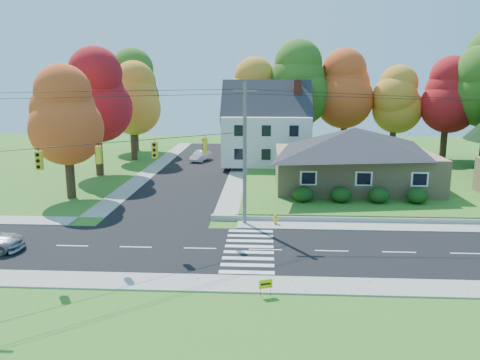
{
  "coord_description": "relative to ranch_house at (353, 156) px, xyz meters",
  "views": [
    {
      "loc": [
        -0.06,
        -26.92,
        10.11
      ],
      "look_at": [
        -1.99,
        8.0,
        2.61
      ],
      "focal_mm": 35.0,
      "sensor_mm": 36.0,
      "label": 1
    }
  ],
  "objects": [
    {
      "name": "colonial_house",
      "position": [
        -7.96,
        12.0,
        1.32
      ],
      "size": [
        10.4,
        8.4,
        9.6
      ],
      "color": "silver",
      "rests_on": "lawn"
    },
    {
      "name": "tree_lot_4",
      "position": [
        14.0,
        16.0,
        5.04
      ],
      "size": [
        6.72,
        6.72,
        12.51
      ],
      "color": "#3F2A19",
      "rests_on": "lawn"
    },
    {
      "name": "fire_hydrant",
      "position": [
        -7.3,
        -10.91,
        -2.9
      ],
      "size": [
        0.44,
        0.34,
        0.76
      ],
      "color": "#F2B50C",
      "rests_on": "ground"
    },
    {
      "name": "lawn",
      "position": [
        5.0,
        5.0,
        -3.02
      ],
      "size": [
        30.0,
        30.0,
        0.5
      ],
      "primitive_type": "cube",
      "color": "#3D7923",
      "rests_on": "ground"
    },
    {
      "name": "road_cross",
      "position": [
        -16.0,
        10.0,
        -3.25
      ],
      "size": [
        8.0,
        44.0,
        0.02
      ],
      "primitive_type": "cube",
      "color": "black",
      "rests_on": "ground"
    },
    {
      "name": "tree_west_1",
      "position": [
        -26.0,
        6.0,
        5.2
      ],
      "size": [
        7.28,
        7.28,
        13.56
      ],
      "color": "#3F2A19",
      "rests_on": "ground"
    },
    {
      "name": "white_car",
      "position": [
        -16.3,
        15.33,
        -2.59
      ],
      "size": [
        2.44,
        4.21,
        1.31
      ],
      "primitive_type": "imported",
      "rotation": [
        0.0,
        0.0,
        -0.28
      ],
      "color": "silver",
      "rests_on": "road_cross"
    },
    {
      "name": "ranch_house",
      "position": [
        0.0,
        0.0,
        0.0
      ],
      "size": [
        14.6,
        10.6,
        5.4
      ],
      "color": "tan",
      "rests_on": "lawn"
    },
    {
      "name": "tree_west_2",
      "position": [
        -25.0,
        16.0,
        4.54
      ],
      "size": [
        6.72,
        6.72,
        12.51
      ],
      "color": "#3F2A19",
      "rests_on": "ground"
    },
    {
      "name": "ground",
      "position": [
        -8.0,
        -16.0,
        -3.27
      ],
      "size": [
        120.0,
        120.0,
        0.0
      ],
      "primitive_type": "plane",
      "color": "#3D7923"
    },
    {
      "name": "yard_sign",
      "position": [
        -7.98,
        -22.21,
        -2.66
      ],
      "size": [
        0.64,
        0.27,
        0.84
      ],
      "color": "black",
      "rests_on": "ground"
    },
    {
      "name": "tree_west_3",
      "position": [
        -27.0,
        24.0,
        5.85
      ],
      "size": [
        7.84,
        7.84,
        14.6
      ],
      "color": "#3F2A19",
      "rests_on": "ground"
    },
    {
      "name": "tree_lot_2",
      "position": [
        2.0,
        18.0,
        5.7
      ],
      "size": [
        7.28,
        7.28,
        13.56
      ],
      "color": "#3F2A19",
      "rests_on": "lawn"
    },
    {
      "name": "road_main",
      "position": [
        -8.0,
        -16.0,
        -3.26
      ],
      "size": [
        90.0,
        8.0,
        0.02
      ],
      "primitive_type": "cube",
      "color": "black",
      "rests_on": "ground"
    },
    {
      "name": "hedge_row",
      "position": [
        -0.5,
        -6.2,
        -2.13
      ],
      "size": [
        10.7,
        1.7,
        1.27
      ],
      "color": "#163A10",
      "rests_on": "lawn"
    },
    {
      "name": "tree_lot_1",
      "position": [
        -4.0,
        17.0,
        6.35
      ],
      "size": [
        7.84,
        7.84,
        14.6
      ],
      "color": "#3F2A19",
      "rests_on": "lawn"
    },
    {
      "name": "sidewalk_south",
      "position": [
        -8.0,
        -21.0,
        -3.23
      ],
      "size": [
        90.0,
        2.0,
        0.08
      ],
      "primitive_type": "cube",
      "color": "#9C9A90",
      "rests_on": "ground"
    },
    {
      "name": "tree_lot_0",
      "position": [
        -10.0,
        18.0,
        5.04
      ],
      "size": [
        6.72,
        6.72,
        12.51
      ],
      "color": "#3F2A19",
      "rests_on": "lawn"
    },
    {
      "name": "sidewalk_north",
      "position": [
        -8.0,
        -11.0,
        -3.23
      ],
      "size": [
        90.0,
        2.0,
        0.08
      ],
      "primitive_type": "cube",
      "color": "#9C9A90",
      "rests_on": "ground"
    },
    {
      "name": "tree_lot_3",
      "position": [
        8.0,
        17.0,
        4.39
      ],
      "size": [
        6.16,
        6.16,
        11.47
      ],
      "color": "#3F2A19",
      "rests_on": "lawn"
    },
    {
      "name": "tree_west_0",
      "position": [
        -25.0,
        -4.0,
        3.89
      ],
      "size": [
        6.16,
        6.16,
        11.47
      ],
      "color": "#3F2A19",
      "rests_on": "ground"
    },
    {
      "name": "traffic_infrastructure",
      "position": [
        -8.15,
        -14.65,
        1.88
      ],
      "size": [
        38.1,
        10.66,
        10.0
      ],
      "color": "#666059",
      "rests_on": "ground"
    }
  ]
}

